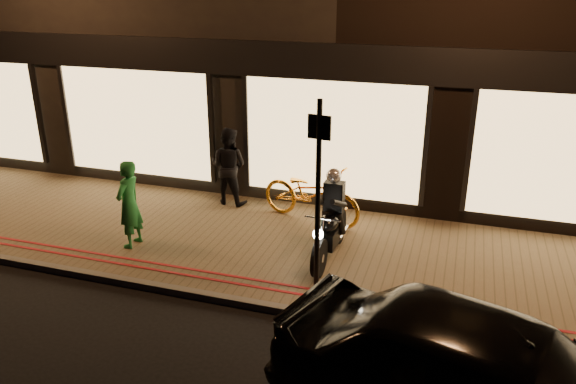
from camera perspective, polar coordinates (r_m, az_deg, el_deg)
The scene contains 9 objects.
ground at distance 8.58m, azimuth -2.16°, elevation -12.13°, with size 90.00×90.00×0.00m, color black.
sidewalk at distance 10.20m, azimuth 1.67°, elevation -5.96°, with size 50.00×4.00×0.12m, color brown.
kerb_stone at distance 8.59m, azimuth -2.05°, elevation -11.62°, with size 50.00×0.14×0.12m, color #59544C.
red_kerb_lines at distance 8.96m, azimuth -0.96°, elevation -9.64°, with size 50.00×0.26×0.01m.
motorcycle at distance 9.61m, azimuth 4.36°, elevation -3.32°, with size 0.60×1.94×1.59m.
sign_post at distance 8.20m, azimuth 3.07°, elevation 0.34°, with size 0.35×0.09×3.00m.
bicycle_gold at distance 11.05m, azimuth 2.36°, elevation -0.20°, with size 0.75×2.15×1.13m, color gold.
person_green at distance 10.33m, azimuth -15.85°, elevation -1.20°, with size 0.58×0.38×1.60m, color #207A36.
person_dark at distance 11.90m, azimuth -6.05°, elevation 2.64°, with size 0.81×0.63×1.66m, color black.
Camera 1 is at (2.49, -6.72, 4.72)m, focal length 35.00 mm.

